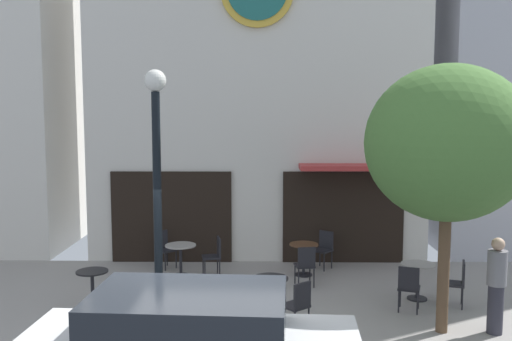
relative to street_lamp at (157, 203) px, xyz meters
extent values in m
cube|color=gray|center=(0.91, 1.98, -2.29)|extent=(26.05, 5.42, 0.05)
cube|color=silver|center=(1.62, 6.17, 2.41)|extent=(8.64, 2.98, 9.35)
cube|color=black|center=(-0.54, 4.65, -1.12)|extent=(3.02, 0.10, 2.30)
cube|color=black|center=(3.78, 4.65, -1.12)|extent=(3.02, 0.10, 2.30)
cube|color=#B23333|center=(4.04, 4.34, 0.18)|extent=(2.76, 0.90, 0.12)
cylinder|color=black|center=(0.00, 0.00, -2.09)|extent=(0.32, 0.32, 0.36)
cylinder|color=black|center=(0.00, 0.00, -0.21)|extent=(0.14, 0.14, 4.11)
sphere|color=white|center=(0.00, 0.00, 2.02)|extent=(0.36, 0.36, 0.36)
cylinder|color=brown|center=(4.85, 0.16, -1.12)|extent=(0.20, 0.20, 2.29)
ellipsoid|color=#4C7A38|center=(4.85, 0.16, 1.00)|extent=(2.78, 2.50, 2.64)
cylinder|color=black|center=(-1.51, 1.21, -1.90)|extent=(0.07, 0.07, 0.74)
cylinder|color=black|center=(-1.51, 1.21, -2.25)|extent=(0.40, 0.40, 0.03)
cylinder|color=black|center=(-1.51, 1.21, -1.53)|extent=(0.61, 0.61, 0.03)
cylinder|color=black|center=(-0.13, 3.37, -1.91)|extent=(0.07, 0.07, 0.73)
cylinder|color=black|center=(-0.13, 3.37, -2.25)|extent=(0.40, 0.40, 0.03)
cylinder|color=gray|center=(-0.13, 3.37, -1.54)|extent=(0.71, 0.71, 0.03)
cylinder|color=black|center=(1.90, 0.81, -1.90)|extent=(0.07, 0.07, 0.74)
cylinder|color=black|center=(1.90, 0.81, -2.25)|extent=(0.40, 0.40, 0.03)
cylinder|color=black|center=(1.90, 0.81, -1.53)|extent=(0.66, 0.66, 0.03)
cylinder|color=black|center=(2.71, 3.48, -1.90)|extent=(0.07, 0.07, 0.73)
cylinder|color=black|center=(2.71, 3.48, -2.25)|extent=(0.40, 0.40, 0.03)
cylinder|color=brown|center=(2.71, 3.48, -1.54)|extent=(0.67, 0.67, 0.03)
cylinder|color=black|center=(4.89, 1.83, -1.91)|extent=(0.07, 0.07, 0.72)
cylinder|color=black|center=(4.89, 1.83, -2.25)|extent=(0.40, 0.40, 0.03)
cylinder|color=gray|center=(4.89, 1.83, -1.55)|extent=(0.68, 0.68, 0.03)
cube|color=black|center=(2.31, 0.17, -1.82)|extent=(0.56, 0.56, 0.04)
cube|color=black|center=(2.43, 0.03, -1.59)|extent=(0.32, 0.28, 0.45)
cylinder|color=black|center=(2.33, 0.41, -2.04)|extent=(0.03, 0.03, 0.45)
cylinder|color=black|center=(2.07, 0.19, -2.04)|extent=(0.03, 0.03, 0.45)
cylinder|color=black|center=(2.55, 0.15, -2.04)|extent=(0.03, 0.03, 0.45)
cylinder|color=black|center=(2.29, -0.07, -2.04)|extent=(0.03, 0.03, 0.45)
cube|color=black|center=(3.20, 4.03, -1.82)|extent=(0.56, 0.56, 0.04)
cube|color=black|center=(3.31, 4.17, -1.59)|extent=(0.32, 0.27, 0.45)
cylinder|color=black|center=(2.96, 4.01, -2.04)|extent=(0.03, 0.03, 0.45)
cylinder|color=black|center=(3.22, 3.79, -2.04)|extent=(0.03, 0.03, 0.45)
cylinder|color=black|center=(3.17, 4.27, -2.04)|extent=(0.03, 0.03, 0.45)
cylinder|color=black|center=(3.44, 4.06, -2.04)|extent=(0.03, 0.03, 0.45)
cube|color=black|center=(0.57, 3.40, -1.82)|extent=(0.48, 0.48, 0.04)
cube|color=black|center=(0.75, 3.44, -1.59)|extent=(0.12, 0.38, 0.45)
cylinder|color=black|center=(0.37, 3.53, -2.04)|extent=(0.03, 0.03, 0.45)
cylinder|color=black|center=(0.44, 3.19, -2.04)|extent=(0.03, 0.03, 0.45)
cylinder|color=black|center=(0.70, 3.60, -2.04)|extent=(0.03, 0.03, 0.45)
cylinder|color=black|center=(0.78, 3.27, -2.04)|extent=(0.03, 0.03, 0.45)
cube|color=black|center=(2.67, 2.70, -1.82)|extent=(0.46, 0.46, 0.04)
cube|color=black|center=(2.70, 2.52, -1.59)|extent=(0.38, 0.11, 0.45)
cylinder|color=black|center=(2.81, 2.90, -2.04)|extent=(0.03, 0.03, 0.45)
cylinder|color=black|center=(2.47, 2.84, -2.04)|extent=(0.03, 0.03, 0.45)
cylinder|color=black|center=(2.87, 2.56, -2.04)|extent=(0.03, 0.03, 0.45)
cylinder|color=black|center=(2.53, 2.50, -2.04)|extent=(0.03, 0.03, 0.45)
cube|color=black|center=(-0.58, 4.03, -1.82)|extent=(0.56, 0.56, 0.04)
cube|color=black|center=(-0.72, 4.14, -1.59)|extent=(0.28, 0.31, 0.45)
cylinder|color=black|center=(-0.56, 3.79, -2.04)|extent=(0.03, 0.03, 0.45)
cylinder|color=black|center=(-0.34, 4.04, -2.04)|extent=(0.03, 0.03, 0.45)
cylinder|color=black|center=(-0.82, 4.01, -2.04)|extent=(0.03, 0.03, 0.45)
cylinder|color=black|center=(-0.60, 4.26, -2.04)|extent=(0.03, 0.03, 0.45)
cube|color=black|center=(5.47, 1.44, -1.82)|extent=(0.50, 0.50, 0.04)
cube|color=black|center=(5.64, 1.38, -1.59)|extent=(0.15, 0.37, 0.45)
cylinder|color=black|center=(5.36, 1.65, -2.04)|extent=(0.03, 0.03, 0.45)
cylinder|color=black|center=(5.26, 1.33, -2.04)|extent=(0.03, 0.03, 0.45)
cylinder|color=black|center=(5.69, 1.55, -2.04)|extent=(0.03, 0.03, 0.45)
cylinder|color=black|center=(5.58, 1.23, -2.04)|extent=(0.03, 0.03, 0.45)
cube|color=black|center=(4.54, 1.17, -1.82)|extent=(0.51, 0.51, 0.04)
cube|color=black|center=(4.48, 1.00, -1.59)|extent=(0.37, 0.16, 0.45)
cylinder|color=black|center=(4.76, 1.28, -2.04)|extent=(0.03, 0.03, 0.45)
cylinder|color=black|center=(4.44, 1.39, -2.04)|extent=(0.03, 0.03, 0.45)
cylinder|color=black|center=(4.65, 0.95, -2.04)|extent=(0.03, 0.03, 0.45)
cylinder|color=black|center=(4.33, 1.06, -2.04)|extent=(0.03, 0.03, 0.45)
cylinder|color=#2D2D38|center=(5.73, 0.10, -1.84)|extent=(0.32, 0.32, 0.85)
cylinder|color=slate|center=(5.73, 0.10, -1.12)|extent=(0.39, 0.39, 0.60)
sphere|color=tan|center=(5.73, 0.10, -0.71)|extent=(0.22, 0.22, 0.22)
cube|color=#262B33|center=(0.83, -2.44, -1.02)|extent=(2.49, 1.72, 0.60)
camera|label=1|loc=(1.74, -9.13, 1.50)|focal=39.00mm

